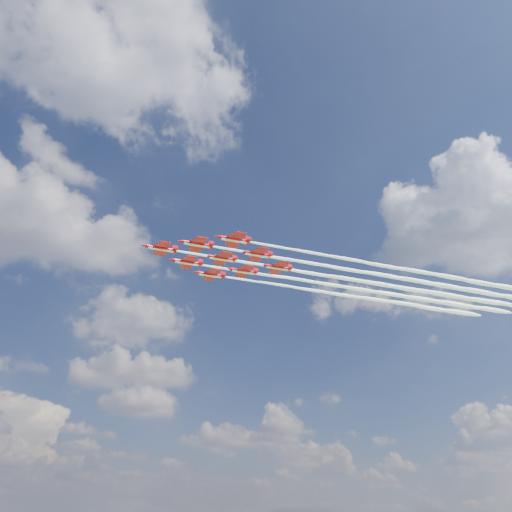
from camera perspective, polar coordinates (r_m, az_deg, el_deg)
name	(u,v)px	position (r m, az deg, el deg)	size (l,w,h in m)	color
jet_lead	(314,273)	(171.60, 6.62, -1.97)	(112.55, 10.22, 2.88)	red
jet_row2_port	(349,270)	(170.76, 10.54, -1.54)	(112.55, 10.22, 2.88)	red
jet_row2_starb	(330,285)	(181.13, 8.48, -3.26)	(112.55, 10.22, 2.88)	red
jet_row3_port	(384,266)	(170.73, 14.47, -1.11)	(112.55, 10.22, 2.88)	red
jet_row3_centre	(364,281)	(180.62, 12.19, -2.85)	(112.55, 10.22, 2.88)	red
jet_row3_starb	(345,295)	(190.91, 10.15, -4.41)	(112.55, 10.22, 2.88)	red
jet_row4_port	(398,278)	(180.87, 15.91, -2.43)	(112.55, 10.22, 2.88)	red
jet_row4_starb	(377,292)	(190.70, 13.68, -4.02)	(112.55, 10.22, 2.88)	red
jet_tail	(410,289)	(191.21, 17.20, -3.61)	(112.55, 10.22, 2.88)	red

